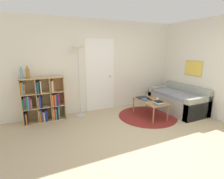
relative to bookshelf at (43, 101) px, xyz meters
name	(u,v)px	position (x,y,z in m)	size (l,w,h in m)	color
ground_plane	(150,145)	(1.74, -2.15, -0.53)	(14.00, 14.00, 0.00)	tan
wall_back	(103,67)	(1.73, 0.21, 0.76)	(7.70, 0.11, 2.60)	silver
wall_right	(194,66)	(4.11, -0.98, 0.77)	(0.08, 5.34, 2.60)	silver
rug	(147,116)	(2.58, -0.90, -0.52)	(1.58, 1.58, 0.01)	maroon
bookshelf	(43,101)	(0.00, 0.00, 0.00)	(1.01, 0.34, 1.12)	tan
floor_lamp	(78,57)	(0.93, -0.09, 1.08)	(0.34, 0.34, 1.87)	#B7B7BC
couch	(178,101)	(3.68, -0.91, -0.24)	(0.88, 1.62, 0.75)	gray
coffee_table	(150,102)	(2.63, -0.93, -0.13)	(0.53, 0.99, 0.45)	#996B42
laptop	(143,98)	(2.60, -0.64, -0.07)	(0.33, 0.26, 0.02)	black
bowl	(145,100)	(2.49, -0.87, -0.06)	(0.14, 0.14, 0.05)	teal
book_stack_on_table	(158,103)	(2.61, -1.28, -0.04)	(0.18, 0.20, 0.08)	olive
cup	(158,99)	(2.81, -1.01, -0.04)	(0.07, 0.07, 0.08)	white
remote	(150,100)	(2.67, -0.88, -0.07)	(0.05, 0.18, 0.02)	black
bottle_left	(22,74)	(-0.40, 0.00, 0.72)	(0.07, 0.07, 0.29)	#6B93A3
bottle_middle	(28,73)	(-0.27, -0.01, 0.72)	(0.08, 0.08, 0.29)	olive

